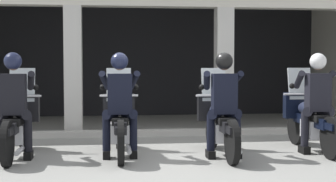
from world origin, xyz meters
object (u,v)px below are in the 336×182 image
at_px(motorcycle_far_left, 18,124).
at_px(police_officer_far_right, 317,94).
at_px(motorcycle_center_right, 220,123).
at_px(police_officer_center_right, 224,96).
at_px(motorcycle_far_right, 310,120).
at_px(police_officer_center_left, 120,96).
at_px(police_officer_far_left, 14,96).
at_px(motorcycle_center_left, 120,123).

relative_size(motorcycle_far_left, police_officer_far_right, 1.29).
bearing_deg(motorcycle_center_right, police_officer_center_right, -82.89).
bearing_deg(motorcycle_far_left, motorcycle_far_right, 11.84).
bearing_deg(police_officer_far_right, police_officer_center_left, -174.03).
bearing_deg(police_officer_center_left, police_officer_far_right, 12.64).
height_order(police_officer_far_left, motorcycle_center_left, police_officer_far_left).
relative_size(motorcycle_far_left, police_officer_center_right, 1.29).
bearing_deg(motorcycle_far_left, motorcycle_center_left, 9.66).
bearing_deg(motorcycle_center_right, motorcycle_far_left, -176.68).
xyz_separation_m(motorcycle_far_left, police_officer_far_right, (4.65, -0.30, 0.44)).
bearing_deg(motorcycle_center_left, motorcycle_far_left, -170.63).
distance_m(police_officer_center_left, police_officer_center_right, 1.56).
relative_size(police_officer_center_left, motorcycle_center_right, 0.78).
relative_size(motorcycle_far_left, motorcycle_far_right, 1.00).
bearing_deg(police_officer_center_right, motorcycle_center_left, 171.52).
bearing_deg(motorcycle_center_left, police_officer_far_right, 7.41).
height_order(police_officer_center_left, police_officer_center_right, same).
xyz_separation_m(motorcycle_center_left, police_officer_center_left, (-0.00, -0.28, 0.44)).
bearing_deg(motorcycle_center_left, police_officer_center_right, -4.14).
bearing_deg(police_officer_center_left, motorcycle_far_right, 17.86).
relative_size(motorcycle_center_right, police_officer_far_right, 1.29).
relative_size(motorcycle_center_right, motorcycle_far_right, 1.00).
height_order(police_officer_center_left, motorcycle_far_right, police_officer_center_left).
bearing_deg(police_officer_center_right, police_officer_far_left, -176.68).
height_order(motorcycle_far_left, police_officer_far_left, police_officer_far_left).
height_order(motorcycle_center_right, police_officer_center_right, police_officer_center_right).
distance_m(police_officer_center_right, police_officer_far_right, 1.56).
xyz_separation_m(motorcycle_center_right, police_officer_center_right, (-0.00, -0.28, 0.44)).
relative_size(motorcycle_center_left, motorcycle_center_right, 1.00).
bearing_deg(police_officer_far_right, police_officer_far_left, -175.12).
distance_m(police_officer_center_left, motorcycle_far_right, 3.15).
height_order(motorcycle_far_left, police_officer_center_left, police_officer_center_left).
relative_size(police_officer_center_left, motorcycle_far_right, 0.78).
relative_size(motorcycle_center_left, motorcycle_far_right, 1.00).
bearing_deg(motorcycle_far_left, motorcycle_center_right, 7.95).
bearing_deg(motorcycle_center_right, motorcycle_center_left, -178.39).
bearing_deg(police_officer_far_right, motorcycle_far_right, 94.78).
distance_m(motorcycle_far_left, police_officer_center_left, 1.65).
bearing_deg(police_officer_center_left, police_officer_center_right, 5.95).
bearing_deg(police_officer_far_right, police_officer_center_right, -167.36).
bearing_deg(motorcycle_far_right, police_officer_center_left, -168.82).
height_order(motorcycle_center_left, police_officer_far_right, police_officer_far_right).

